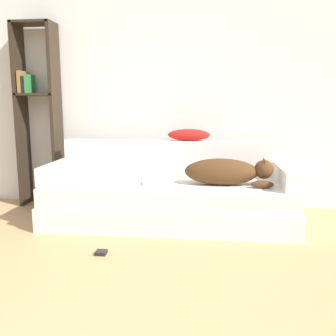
{
  "coord_description": "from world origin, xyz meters",
  "views": [
    {
      "loc": [
        0.58,
        -1.19,
        1.1
      ],
      "look_at": [
        0.21,
        2.06,
        0.53
      ],
      "focal_mm": 40.0,
      "sensor_mm": 36.0,
      "label": 1
    }
  ],
  "objects": [
    {
      "name": "wall_back",
      "position": [
        0.0,
        2.83,
        1.35
      ],
      "size": [
        7.47,
        0.06,
        2.7
      ],
      "color": "silver",
      "rests_on": "ground_plane"
    },
    {
      "name": "couch",
      "position": [
        0.21,
        2.16,
        0.19
      ],
      "size": [
        2.25,
        0.87,
        0.38
      ],
      "color": "silver",
      "rests_on": "ground_plane"
    },
    {
      "name": "couch_backrest",
      "position": [
        0.21,
        2.52,
        0.56
      ],
      "size": [
        2.21,
        0.15,
        0.35
      ],
      "color": "silver",
      "rests_on": "couch"
    },
    {
      "name": "couch_arm_left",
      "position": [
        -0.84,
        2.15,
        0.46
      ],
      "size": [
        0.15,
        0.68,
        0.16
      ],
      "color": "silver",
      "rests_on": "couch"
    },
    {
      "name": "couch_arm_right",
      "position": [
        1.26,
        2.15,
        0.46
      ],
      "size": [
        0.15,
        0.68,
        0.16
      ],
      "color": "silver",
      "rests_on": "couch"
    },
    {
      "name": "dog",
      "position": [
        0.73,
        2.1,
        0.5
      ],
      "size": [
        0.78,
        0.26,
        0.25
      ],
      "color": "#513319",
      "rests_on": "couch"
    },
    {
      "name": "laptop",
      "position": [
        0.11,
        2.09,
        0.39
      ],
      "size": [
        0.33,
        0.29,
        0.02
      ],
      "rotation": [
        0.0,
        0.0,
        0.22
      ],
      "color": "silver",
      "rests_on": "couch"
    },
    {
      "name": "throw_pillow",
      "position": [
        0.37,
        2.53,
        0.79
      ],
      "size": [
        0.42,
        0.15,
        0.12
      ],
      "color": "red",
      "rests_on": "couch_backrest"
    },
    {
      "name": "bookshelf",
      "position": [
        -1.26,
        2.65,
        1.06
      ],
      "size": [
        0.43,
        0.26,
        1.92
      ],
      "color": "#2D2319",
      "rests_on": "ground_plane"
    },
    {
      "name": "power_adapter",
      "position": [
        -0.21,
        1.35,
        0.01
      ],
      "size": [
        0.08,
        0.08,
        0.03
      ],
      "color": "black",
      "rests_on": "ground_plane"
    }
  ]
}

